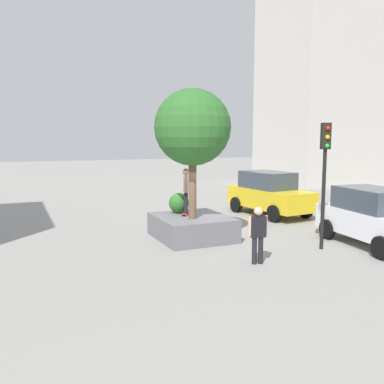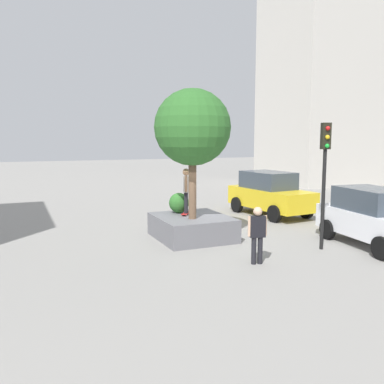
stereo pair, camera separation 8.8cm
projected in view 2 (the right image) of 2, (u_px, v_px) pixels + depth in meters
ground_plane at (200, 237)px, 15.35m from camera, size 120.00×120.00×0.00m
planter_ledge at (192, 227)px, 15.11m from camera, size 2.85×2.55×0.83m
plaza_tree at (192, 128)px, 14.19m from camera, size 2.68×2.68×4.57m
boxwood_shrub at (179, 203)px, 15.71m from camera, size 0.77×0.77×0.77m
skateboard at (186, 213)px, 15.35m from camera, size 0.77×0.65×0.07m
skateboarder at (186, 187)px, 15.22m from camera, size 0.53×0.35×1.67m
taxi_cab at (270, 193)px, 19.73m from camera, size 4.67×2.45×2.10m
police_car at (374, 217)px, 13.93m from camera, size 4.45×2.40×1.99m
traffic_light_corner at (325, 163)px, 13.29m from camera, size 0.37×0.35×4.18m
passerby_with_bag at (257, 231)px, 11.92m from camera, size 0.29×0.57×1.70m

